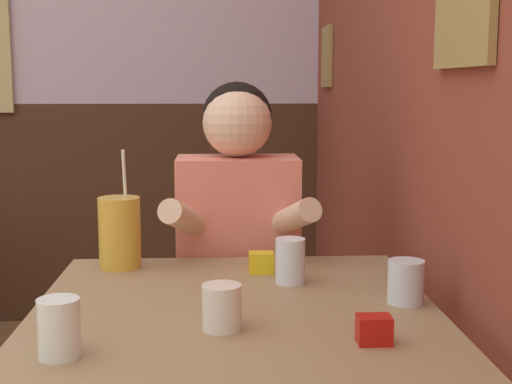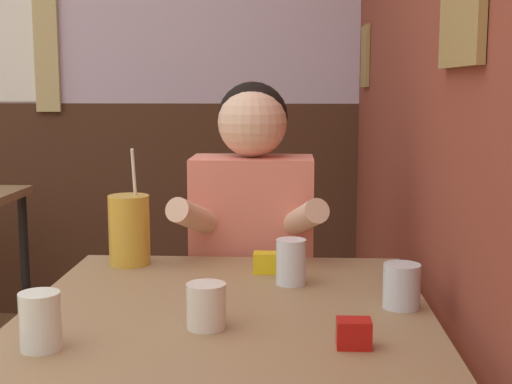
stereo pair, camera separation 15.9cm
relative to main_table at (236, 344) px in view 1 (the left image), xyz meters
name	(u,v)px [view 1 (the left image)]	position (x,y,z in m)	size (l,w,h in m)	color
brick_wall_right	(385,33)	(0.49, 0.86, 0.68)	(0.08, 4.59, 2.70)	brown
back_wall	(40,51)	(-0.90, 2.19, 0.69)	(5.68, 0.09, 2.70)	silver
main_table	(236,344)	(0.00, 0.00, 0.00)	(0.83, 0.90, 0.74)	#93704C
person_seated	(238,285)	(0.02, 0.59, -0.04)	(0.42, 0.40, 1.20)	#EA7F6B
cocktail_pitcher	(120,232)	(-0.28, 0.36, 0.16)	(0.10, 0.10, 0.30)	gold
glass_near_pitcher	(290,261)	(0.13, 0.19, 0.12)	(0.07, 0.07, 0.10)	silver
glass_center	(59,328)	(-0.30, -0.23, 0.12)	(0.07, 0.07, 0.10)	silver
glass_far_side	(222,307)	(-0.03, -0.11, 0.11)	(0.07, 0.07, 0.09)	silver
glass_by_brick	(406,282)	(0.35, 0.03, 0.12)	(0.08, 0.08, 0.09)	silver
condiment_ketchup	(374,330)	(0.24, -0.20, 0.10)	(0.06, 0.04, 0.05)	#B7140F
condiment_mustard	(261,262)	(0.07, 0.29, 0.10)	(0.06, 0.04, 0.05)	yellow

